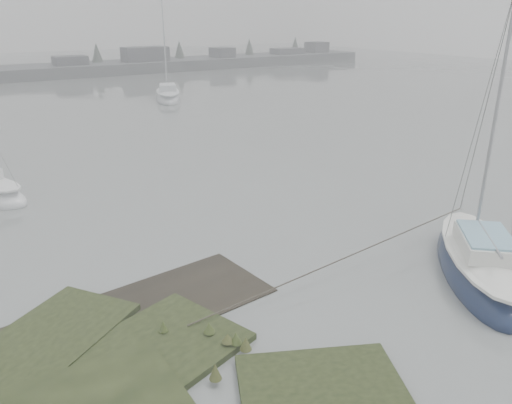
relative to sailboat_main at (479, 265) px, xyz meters
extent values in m
plane|color=slate|center=(-7.98, 29.01, -0.29)|extent=(160.00, 160.00, 0.00)
cube|color=#4C4F51|center=(18.02, 61.01, 0.31)|extent=(60.00, 8.00, 1.60)
cube|color=#424247|center=(2.02, 60.01, 1.11)|extent=(4.00, 3.00, 2.20)
cube|color=#424247|center=(12.02, 60.01, 1.51)|extent=(6.00, 3.00, 3.00)
cube|color=#424247|center=(24.02, 60.01, 1.26)|extent=(3.00, 3.00, 2.50)
cube|color=#424247|center=(36.02, 60.01, 1.01)|extent=(5.00, 3.00, 2.00)
cube|color=#424247|center=(42.02, 60.01, 1.41)|extent=(3.00, 3.00, 2.80)
cone|color=#384238|center=(6.02, 62.01, 1.91)|extent=(2.00, 2.00, 3.50)
cone|color=#384238|center=(18.02, 62.01, 1.91)|extent=(2.00, 2.00, 3.50)
cone|color=#384238|center=(30.02, 62.01, 1.91)|extent=(2.00, 2.00, 3.50)
cone|color=#384238|center=(39.02, 62.01, 1.91)|extent=(2.00, 2.00, 3.50)
ellipsoid|color=#0E1935|center=(0.01, 0.01, -0.18)|extent=(6.04, 6.39, 1.61)
ellipsoid|color=silver|center=(0.01, 0.01, 0.47)|extent=(5.15, 5.46, 0.45)
cube|color=silver|center=(-0.18, -0.20, 0.86)|extent=(2.57, 2.64, 0.47)
cube|color=#7AA9BF|center=(-0.18, -0.20, 1.13)|extent=(2.38, 2.44, 0.08)
cylinder|color=#939399|center=(0.58, 0.65, 4.58)|extent=(0.10, 0.10, 7.57)
cylinder|color=#939399|center=(-0.31, -0.34, 1.13)|extent=(1.83, 2.03, 0.09)
ellipsoid|color=#ADB4B7|center=(5.05, 36.13, -0.17)|extent=(4.41, 7.09, 1.64)
ellipsoid|color=silver|center=(5.05, 36.13, 0.48)|extent=(3.69, 6.12, 0.46)
cube|color=silver|center=(4.95, 35.86, 0.88)|extent=(2.15, 2.67, 0.48)
cube|color=silver|center=(4.95, 35.86, 1.15)|extent=(2.00, 2.45, 0.08)
cylinder|color=#939399|center=(5.35, 36.94, 4.67)|extent=(0.11, 0.11, 7.70)
cylinder|color=#939399|center=(4.89, 35.68, 1.15)|extent=(1.01, 2.56, 0.09)
camera|label=1|loc=(-13.23, -7.90, 7.31)|focal=35.00mm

